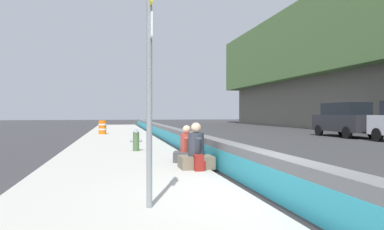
# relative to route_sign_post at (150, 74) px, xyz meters

# --- Properties ---
(ground_plane) EXTENTS (160.00, 160.00, 0.00)m
(ground_plane) POSITION_rel_route_sign_post_xyz_m (0.46, -2.33, -2.21)
(ground_plane) COLOR #353538
(ground_plane) RESTS_ON ground
(sidewalk_strip) EXTENTS (80.00, 4.40, 0.14)m
(sidewalk_strip) POSITION_rel_route_sign_post_xyz_m (0.46, 0.32, -2.14)
(sidewalk_strip) COLOR #B5B2A8
(sidewalk_strip) RESTS_ON ground_plane
(jersey_barrier) EXTENTS (76.00, 0.45, 0.85)m
(jersey_barrier) POSITION_rel_route_sign_post_xyz_m (0.46, -2.32, -1.79)
(jersey_barrier) COLOR slate
(jersey_barrier) RESTS_ON ground_plane
(route_sign_post) EXTENTS (0.44, 0.09, 3.60)m
(route_sign_post) POSITION_rel_route_sign_post_xyz_m (0.00, 0.00, 0.00)
(route_sign_post) COLOR gray
(route_sign_post) RESTS_ON sidewalk_strip
(fire_hydrant) EXTENTS (0.26, 0.46, 0.88)m
(fire_hydrant) POSITION_rel_route_sign_post_xyz_m (8.47, -0.26, -1.62)
(fire_hydrant) COLOR #47663D
(fire_hydrant) RESTS_ON sidewalk_strip
(seated_person_foreground) EXTENTS (0.77, 0.88, 1.21)m
(seated_person_foreground) POSITION_rel_route_sign_post_xyz_m (3.74, -1.58, -1.69)
(seated_person_foreground) COLOR #706651
(seated_person_foreground) RESTS_ON sidewalk_strip
(seated_person_middle) EXTENTS (0.83, 0.91, 1.09)m
(seated_person_middle) POSITION_rel_route_sign_post_xyz_m (5.07, -1.58, -1.73)
(seated_person_middle) COLOR #424247
(seated_person_middle) RESTS_ON sidewalk_strip
(backpack) EXTENTS (0.32, 0.28, 0.40)m
(backpack) POSITION_rel_route_sign_post_xyz_m (3.33, -1.56, -1.88)
(backpack) COLOR maroon
(backpack) RESTS_ON sidewalk_strip
(construction_barrel) EXTENTS (0.54, 0.54, 0.95)m
(construction_barrel) POSITION_rel_route_sign_post_xyz_m (20.14, 1.39, -1.59)
(construction_barrel) COLOR orange
(construction_barrel) RESTS_ON sidewalk_strip
(parked_car_fourth) EXTENTS (4.84, 2.14, 2.28)m
(parked_car_fourth) POSITION_rel_route_sign_post_xyz_m (15.92, -14.48, -1.03)
(parked_car_fourth) COLOR #28282D
(parked_car_fourth) RESTS_ON ground_plane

